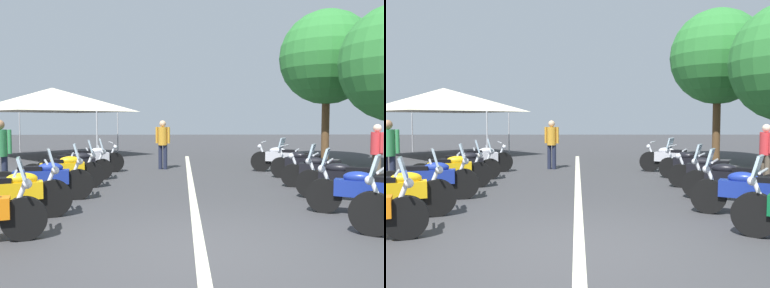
# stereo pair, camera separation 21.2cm
# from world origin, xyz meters

# --- Properties ---
(ground_plane) EXTENTS (80.00, 80.00, 0.00)m
(ground_plane) POSITION_xyz_m (0.00, 0.00, 0.00)
(ground_plane) COLOR #38383A
(lane_centre_stripe) EXTENTS (17.65, 0.16, 0.01)m
(lane_centre_stripe) POSITION_xyz_m (4.67, 0.00, 0.00)
(lane_centre_stripe) COLOR beige
(lane_centre_stripe) RESTS_ON ground_plane
(motorcycle_left_row_1) EXTENTS (0.96, 1.94, 1.23)m
(motorcycle_left_row_1) POSITION_xyz_m (1.65, 3.16, 0.48)
(motorcycle_left_row_1) COLOR black
(motorcycle_left_row_1) RESTS_ON ground_plane
(motorcycle_left_row_2) EXTENTS (0.75, 2.12, 1.22)m
(motorcycle_left_row_2) POSITION_xyz_m (3.30, 3.20, 0.48)
(motorcycle_left_row_2) COLOR black
(motorcycle_left_row_2) RESTS_ON ground_plane
(motorcycle_left_row_3) EXTENTS (0.82, 2.02, 1.22)m
(motorcycle_left_row_3) POSITION_xyz_m (4.77, 3.20, 0.47)
(motorcycle_left_row_3) COLOR black
(motorcycle_left_row_3) RESTS_ON ground_plane
(motorcycle_left_row_4) EXTENTS (0.77, 2.11, 1.19)m
(motorcycle_left_row_4) POSITION_xyz_m (6.15, 3.27, 0.46)
(motorcycle_left_row_4) COLOR black
(motorcycle_left_row_4) RESTS_ON ground_plane
(motorcycle_left_row_5) EXTENTS (0.92, 1.99, 1.01)m
(motorcycle_left_row_5) POSITION_xyz_m (7.72, 3.14, 0.46)
(motorcycle_left_row_5) COLOR black
(motorcycle_left_row_5) RESTS_ON ground_plane
(motorcycle_right_row_1) EXTENTS (1.17, 1.99, 1.21)m
(motorcycle_right_row_1) POSITION_xyz_m (1.76, -3.07, 0.47)
(motorcycle_right_row_1) COLOR black
(motorcycle_right_row_1) RESTS_ON ground_plane
(motorcycle_right_row_2) EXTENTS (1.15, 1.96, 1.21)m
(motorcycle_right_row_2) POSITION_xyz_m (3.15, -3.25, 0.47)
(motorcycle_right_row_2) COLOR black
(motorcycle_right_row_2) RESTS_ON ground_plane
(motorcycle_right_row_3) EXTENTS (1.01, 1.90, 0.98)m
(motorcycle_right_row_3) POSITION_xyz_m (4.65, -3.25, 0.45)
(motorcycle_right_row_3) COLOR black
(motorcycle_right_row_3) RESTS_ON ground_plane
(motorcycle_right_row_4) EXTENTS (1.21, 1.72, 1.20)m
(motorcycle_right_row_4) POSITION_xyz_m (6.16, -3.26, 0.46)
(motorcycle_right_row_4) COLOR black
(motorcycle_right_row_4) RESTS_ON ground_plane
(motorcycle_right_row_5) EXTENTS (1.03, 2.01, 1.02)m
(motorcycle_right_row_5) POSITION_xyz_m (7.73, -3.07, 0.47)
(motorcycle_right_row_5) COLOR black
(motorcycle_right_row_5) RESTS_ON ground_plane
(bystander_0) EXTENTS (0.53, 0.32, 1.62)m
(bystander_0) POSITION_xyz_m (5.32, -5.01, 0.95)
(bystander_0) COLOR brown
(bystander_0) RESTS_ON ground_plane
(bystander_1) EXTENTS (0.32, 0.53, 1.74)m
(bystander_1) POSITION_xyz_m (4.39, 4.59, 1.02)
(bystander_1) COLOR #1E2338
(bystander_1) RESTS_ON ground_plane
(bystander_2) EXTENTS (0.32, 0.51, 1.71)m
(bystander_2) POSITION_xyz_m (8.68, 0.91, 1.00)
(bystander_2) COLOR #1E2338
(bystander_2) RESTS_ON ground_plane
(roadside_tree_1) EXTENTS (3.91, 3.91, 6.29)m
(roadside_tree_1) POSITION_xyz_m (11.43, -5.83, 4.32)
(roadside_tree_1) COLOR brown
(roadside_tree_1) RESTS_ON ground_plane
(event_tent) EXTENTS (5.72, 5.72, 3.20)m
(event_tent) POSITION_xyz_m (13.35, 6.22, 2.65)
(event_tent) COLOR beige
(event_tent) RESTS_ON ground_plane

